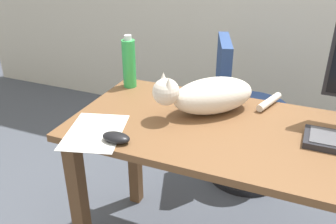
% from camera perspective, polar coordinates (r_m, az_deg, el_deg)
% --- Properties ---
extents(desk, '(1.58, 0.64, 0.75)m').
position_cam_1_polar(desk, '(1.49, 15.04, -7.29)').
color(desk, brown).
rests_on(desk, ground_plane).
extents(office_chair, '(0.50, 0.48, 0.91)m').
position_cam_1_polar(office_chair, '(2.28, 11.52, -1.60)').
color(office_chair, black).
rests_on(office_chair, ground_plane).
extents(cat, '(0.47, 0.44, 0.20)m').
position_cam_1_polar(cat, '(1.53, 6.39, 2.67)').
color(cat, silver).
rests_on(cat, desk).
extents(computer_mouse, '(0.11, 0.06, 0.04)m').
position_cam_1_polar(computer_mouse, '(1.35, -8.17, -4.00)').
color(computer_mouse, black).
rests_on(computer_mouse, desk).
extents(paper_sheet, '(0.28, 0.34, 0.00)m').
position_cam_1_polar(paper_sheet, '(1.43, -11.42, -3.07)').
color(paper_sheet, white).
rests_on(paper_sheet, desk).
extents(water_bottle, '(0.06, 0.06, 0.26)m').
position_cam_1_polar(water_bottle, '(1.78, -6.15, 7.67)').
color(water_bottle, green).
rests_on(water_bottle, desk).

